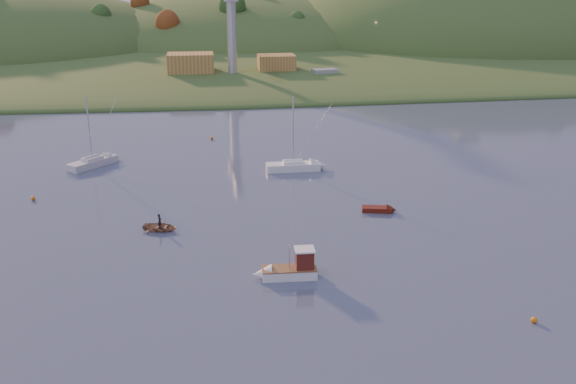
{
  "coord_description": "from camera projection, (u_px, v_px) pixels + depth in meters",
  "views": [
    {
      "loc": [
        -5.67,
        -35.07,
        26.12
      ],
      "look_at": [
        3.36,
        31.55,
        2.81
      ],
      "focal_mm": 40.0,
      "sensor_mm": 36.0,
      "label": 1
    }
  ],
  "objects": [
    {
      "name": "hill_center",
      "position": [
        242.0,
        44.0,
        239.99
      ],
      "size": [
        140.0,
        120.0,
        36.0
      ],
      "primitive_type": "ellipsoid",
      "color": "#2D4C1E",
      "rests_on": "ground"
    },
    {
      "name": "red_tender",
      "position": [
        383.0,
        209.0,
        73.15
      ],
      "size": [
        4.12,
        2.2,
        1.33
      ],
      "rotation": [
        0.0,
        0.0,
        -0.23
      ],
      "color": "#52170B",
      "rests_on": "ground"
    },
    {
      "name": "dock_crane",
      "position": [
        232.0,
        11.0,
        147.58
      ],
      "size": [
        3.2,
        28.0,
        20.3
      ],
      "color": "#B7B7BC",
      "rests_on": "wharf"
    },
    {
      "name": "paddler",
      "position": [
        160.0,
        223.0,
        67.76
      ],
      "size": [
        0.53,
        0.66,
        1.58
      ],
      "primitive_type": "imported",
      "rotation": [
        0.0,
        0.0,
        1.29
      ],
      "color": "black",
      "rests_on": "ground"
    },
    {
      "name": "buoy_1",
      "position": [
        33.0,
        198.0,
        76.81
      ],
      "size": [
        0.5,
        0.5,
        0.5
      ],
      "primitive_type": "sphere",
      "color": "orange",
      "rests_on": "ground"
    },
    {
      "name": "far_shore",
      "position": [
        214.0,
        39.0,
        257.45
      ],
      "size": [
        620.0,
        220.0,
        1.5
      ],
      "primitive_type": "cube",
      "color": "#2D4C1E",
      "rests_on": "ground"
    },
    {
      "name": "canoe",
      "position": [
        160.0,
        227.0,
        67.9
      ],
      "size": [
        4.24,
        3.53,
        0.76
      ],
      "primitive_type": "imported",
      "rotation": [
        0.0,
        0.0,
        1.29
      ],
      "color": "#9B7555",
      "rests_on": "ground"
    },
    {
      "name": "buoy_2",
      "position": [
        212.0,
        138.0,
        104.43
      ],
      "size": [
        0.5,
        0.5,
        0.5
      ],
      "primitive_type": "sphere",
      "color": "orange",
      "rests_on": "ground"
    },
    {
      "name": "shore_slope",
      "position": [
        219.0,
        60.0,
        196.59
      ],
      "size": [
        640.0,
        150.0,
        7.0
      ],
      "primitive_type": "ellipsoid",
      "color": "#2D4C1E",
      "rests_on": "ground"
    },
    {
      "name": "sailboat_near",
      "position": [
        92.0,
        162.0,
        89.93
      ],
      "size": [
        6.59,
        6.87,
        10.16
      ],
      "rotation": [
        0.0,
        0.0,
        0.82
      ],
      "color": "silver",
      "rests_on": "ground"
    },
    {
      "name": "hillside_trees",
      "position": [
        217.0,
        52.0,
        215.32
      ],
      "size": [
        280.0,
        50.0,
        32.0
      ],
      "primitive_type": null,
      "color": "#1E4017",
      "rests_on": "ground"
    },
    {
      "name": "fishing_boat",
      "position": [
        285.0,
        269.0,
        57.27
      ],
      "size": [
        5.82,
        2.0,
        3.67
      ],
      "rotation": [
        0.0,
        0.0,
        3.1
      ],
      "color": "white",
      "rests_on": "ground"
    },
    {
      "name": "shed_west",
      "position": [
        191.0,
        63.0,
        154.68
      ],
      "size": [
        11.0,
        8.0,
        4.8
      ],
      "primitive_type": "cube",
      "color": "olive",
      "rests_on": "wharf"
    },
    {
      "name": "work_vessel",
      "position": [
        325.0,
        79.0,
        155.06
      ],
      "size": [
        14.77,
        8.02,
        3.6
      ],
      "rotation": [
        0.0,
        0.0,
        0.23
      ],
      "color": "slate",
      "rests_on": "ground"
    },
    {
      "name": "wharf",
      "position": [
        245.0,
        78.0,
        156.57
      ],
      "size": [
        42.0,
        16.0,
        2.4
      ],
      "primitive_type": "cube",
      "color": "slate",
      "rests_on": "ground"
    },
    {
      "name": "hill_right",
      "position": [
        474.0,
        45.0,
        236.73
      ],
      "size": [
        150.0,
        130.0,
        60.0
      ],
      "primitive_type": "ellipsoid",
      "color": "#2D4C1E",
      "rests_on": "ground"
    },
    {
      "name": "buoy_0",
      "position": [
        534.0,
        320.0,
        50.09
      ],
      "size": [
        0.5,
        0.5,
        0.5
      ],
      "primitive_type": "sphere",
      "color": "orange",
      "rests_on": "ground"
    },
    {
      "name": "sailboat_far",
      "position": [
        293.0,
        166.0,
        88.19
      ],
      "size": [
        7.38,
        2.31,
        10.21
      ],
      "rotation": [
        0.0,
        0.0,
        0.01
      ],
      "color": "white",
      "rests_on": "ground"
    },
    {
      "name": "shed_east",
      "position": [
        276.0,
        63.0,
        158.41
      ],
      "size": [
        9.0,
        7.0,
        4.0
      ],
      "primitive_type": "cube",
      "color": "olive",
      "rests_on": "wharf"
    }
  ]
}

